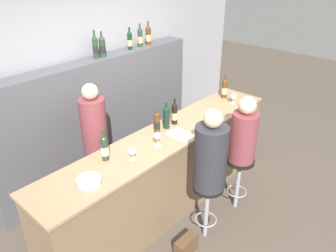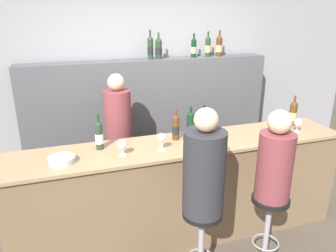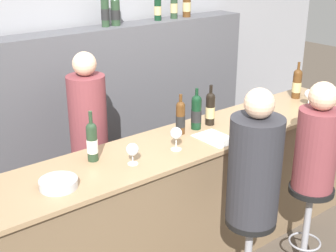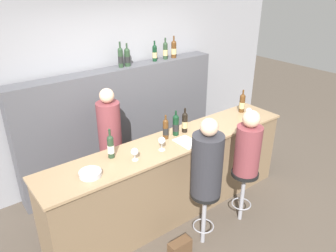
{
  "view_description": "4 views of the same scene",
  "coord_description": "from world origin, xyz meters",
  "px_view_note": "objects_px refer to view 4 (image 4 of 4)",
  "views": [
    {
      "loc": [
        -2.37,
        -1.85,
        2.82
      ],
      "look_at": [
        -0.03,
        0.24,
        1.16
      ],
      "focal_mm": 35.0,
      "sensor_mm": 36.0,
      "label": 1
    },
    {
      "loc": [
        -1.05,
        -2.4,
        2.21
      ],
      "look_at": [
        -0.14,
        0.34,
        1.19
      ],
      "focal_mm": 35.0,
      "sensor_mm": 36.0,
      "label": 2
    },
    {
      "loc": [
        -2.09,
        -2.04,
        2.34
      ],
      "look_at": [
        -0.22,
        0.31,
        1.16
      ],
      "focal_mm": 50.0,
      "sensor_mm": 36.0,
      "label": 3
    },
    {
      "loc": [
        -2.15,
        -2.4,
        2.83
      ],
      "look_at": [
        -0.17,
        0.19,
        1.3
      ],
      "focal_mm": 35.0,
      "sensor_mm": 36.0,
      "label": 4
    }
  ],
  "objects_px": {
    "wine_bottle_backbar_3": "(165,50)",
    "wine_bottle_backbar_1": "(127,57)",
    "wine_bottle_counter_0": "(111,146)",
    "bar_stool_right": "(244,184)",
    "wine_bottle_backbar_2": "(155,53)",
    "guest_seated_right": "(248,146)",
    "wine_bottle_backbar_0": "(121,57)",
    "wine_bottle_backbar_4": "(174,49)",
    "wine_bottle_counter_1": "(166,129)",
    "bartender": "(111,152)",
    "wine_bottle_counter_3": "(185,122)",
    "wine_glass_2": "(249,111)",
    "bar_stool_left": "(205,205)",
    "wine_bottle_counter_2": "(176,125)",
    "wine_glass_1": "(162,141)",
    "wine_glass_0": "(135,152)",
    "handbag": "(180,248)",
    "metal_bowl": "(90,174)",
    "guest_seated_left": "(207,162)",
    "wine_bottle_counter_4": "(242,103)"
  },
  "relations": [
    {
      "from": "bar_stool_left",
      "to": "bar_stool_right",
      "type": "xyz_separation_m",
      "value": [
        0.64,
        0.0,
        0.0
      ]
    },
    {
      "from": "wine_bottle_counter_0",
      "to": "wine_bottle_backbar_0",
      "type": "relative_size",
      "value": 0.97
    },
    {
      "from": "metal_bowl",
      "to": "wine_glass_1",
      "type": "bearing_deg",
      "value": -0.79
    },
    {
      "from": "wine_bottle_counter_1",
      "to": "wine_bottle_backbar_4",
      "type": "relative_size",
      "value": 0.92
    },
    {
      "from": "bar_stool_right",
      "to": "wine_glass_2",
      "type": "bearing_deg",
      "value": 39.85
    },
    {
      "from": "wine_bottle_counter_2",
      "to": "wine_bottle_counter_3",
      "type": "height_order",
      "value": "same"
    },
    {
      "from": "wine_glass_2",
      "to": "handbag",
      "type": "xyz_separation_m",
      "value": [
        -1.65,
        -0.55,
        -1.03
      ]
    },
    {
      "from": "wine_glass_1",
      "to": "guest_seated_right",
      "type": "xyz_separation_m",
      "value": [
        0.81,
        -0.55,
        -0.1
      ]
    },
    {
      "from": "wine_bottle_backbar_3",
      "to": "wine_bottle_backbar_1",
      "type": "bearing_deg",
      "value": 180.0
    },
    {
      "from": "wine_bottle_counter_3",
      "to": "bar_stool_right",
      "type": "xyz_separation_m",
      "value": [
        0.3,
        -0.76,
        -0.63
      ]
    },
    {
      "from": "guest_seated_right",
      "to": "wine_bottle_backbar_0",
      "type": "bearing_deg",
      "value": 106.43
    },
    {
      "from": "wine_bottle_backbar_4",
      "to": "wine_bottle_counter_0",
      "type": "bearing_deg",
      "value": -147.62
    },
    {
      "from": "wine_bottle_backbar_2",
      "to": "wine_glass_0",
      "type": "height_order",
      "value": "wine_bottle_backbar_2"
    },
    {
      "from": "bartender",
      "to": "wine_bottle_backbar_0",
      "type": "bearing_deg",
      "value": 46.51
    },
    {
      "from": "guest_seated_left",
      "to": "bar_stool_right",
      "type": "height_order",
      "value": "guest_seated_left"
    },
    {
      "from": "wine_bottle_backbar_2",
      "to": "wine_glass_2",
      "type": "xyz_separation_m",
      "value": [
        0.64,
        -1.29,
        -0.65
      ]
    },
    {
      "from": "wine_bottle_backbar_0",
      "to": "wine_bottle_backbar_2",
      "type": "distance_m",
      "value": 0.57
    },
    {
      "from": "bar_stool_left",
      "to": "bar_stool_right",
      "type": "bearing_deg",
      "value": 0.0
    },
    {
      "from": "wine_glass_0",
      "to": "bar_stool_left",
      "type": "bearing_deg",
      "value": -46.7
    },
    {
      "from": "wine_bottle_counter_0",
      "to": "wine_bottle_backbar_4",
      "type": "distance_m",
      "value": 2.12
    },
    {
      "from": "wine_bottle_backbar_1",
      "to": "wine_glass_2",
      "type": "relative_size",
      "value": 2.14
    },
    {
      "from": "wine_bottle_backbar_0",
      "to": "wine_bottle_backbar_4",
      "type": "xyz_separation_m",
      "value": [
        0.92,
        0.0,
        -0.01
      ]
    },
    {
      "from": "wine_bottle_backbar_3",
      "to": "wine_glass_1",
      "type": "xyz_separation_m",
      "value": [
        -1.03,
        -1.29,
        -0.65
      ]
    },
    {
      "from": "wine_bottle_counter_2",
      "to": "wine_bottle_backbar_2",
      "type": "height_order",
      "value": "wine_bottle_backbar_2"
    },
    {
      "from": "metal_bowl",
      "to": "bartender",
      "type": "distance_m",
      "value": 0.99
    },
    {
      "from": "wine_bottle_counter_3",
      "to": "wine_bottle_backbar_3",
      "type": "bearing_deg",
      "value": 64.34
    },
    {
      "from": "wine_bottle_backbar_2",
      "to": "guest_seated_right",
      "type": "relative_size",
      "value": 0.37
    },
    {
      "from": "bar_stool_right",
      "to": "wine_glass_0",
      "type": "bearing_deg",
      "value": 154.56
    },
    {
      "from": "metal_bowl",
      "to": "bar_stool_left",
      "type": "bearing_deg",
      "value": -28.82
    },
    {
      "from": "wine_bottle_counter_1",
      "to": "wine_bottle_counter_0",
      "type": "bearing_deg",
      "value": 180.0
    },
    {
      "from": "wine_bottle_backbar_0",
      "to": "wine_bottle_backbar_3",
      "type": "xyz_separation_m",
      "value": [
        0.76,
        0.0,
        -0.01
      ]
    },
    {
      "from": "wine_glass_2",
      "to": "wine_bottle_backbar_2",
      "type": "bearing_deg",
      "value": 116.49
    },
    {
      "from": "wine_bottle_backbar_3",
      "to": "wine_bottle_backbar_0",
      "type": "bearing_deg",
      "value": -180.0
    },
    {
      "from": "wine_bottle_backbar_1",
      "to": "wine_bottle_backbar_3",
      "type": "xyz_separation_m",
      "value": [
        0.66,
        0.0,
        0.0
      ]
    },
    {
      "from": "wine_bottle_backbar_1",
      "to": "wine_bottle_counter_0",
      "type": "bearing_deg",
      "value": -129.54
    },
    {
      "from": "wine_bottle_backbar_0",
      "to": "bar_stool_right",
      "type": "bearing_deg",
      "value": -73.57
    },
    {
      "from": "wine_bottle_counter_1",
      "to": "guest_seated_left",
      "type": "xyz_separation_m",
      "value": [
        -0.04,
        -0.76,
        -0.08
      ]
    },
    {
      "from": "wine_bottle_backbar_1",
      "to": "bar_stool_left",
      "type": "xyz_separation_m",
      "value": [
        -0.2,
        -1.84,
        -1.25
      ]
    },
    {
      "from": "wine_bottle_counter_0",
      "to": "wine_glass_1",
      "type": "xyz_separation_m",
      "value": [
        0.53,
        -0.2,
        -0.02
      ]
    },
    {
      "from": "wine_bottle_counter_4",
      "to": "bartender",
      "type": "height_order",
      "value": "bartender"
    },
    {
      "from": "wine_bottle_backbar_1",
      "to": "bar_stool_right",
      "type": "distance_m",
      "value": 2.27
    },
    {
      "from": "wine_glass_2",
      "to": "handbag",
      "type": "height_order",
      "value": "wine_glass_2"
    },
    {
      "from": "wine_bottle_backbar_4",
      "to": "wine_bottle_backbar_1",
      "type": "bearing_deg",
      "value": 180.0
    },
    {
      "from": "wine_bottle_backbar_4",
      "to": "handbag",
      "type": "distance_m",
      "value": 2.85
    },
    {
      "from": "wine_bottle_counter_0",
      "to": "wine_glass_1",
      "type": "distance_m",
      "value": 0.56
    },
    {
      "from": "wine_bottle_backbar_0",
      "to": "wine_bottle_counter_4",
      "type": "bearing_deg",
      "value": -39.82
    },
    {
      "from": "wine_bottle_counter_3",
      "to": "wine_bottle_backbar_3",
      "type": "distance_m",
      "value": 1.36
    },
    {
      "from": "wine_bottle_counter_0",
      "to": "bar_stool_right",
      "type": "relative_size",
      "value": 0.48
    },
    {
      "from": "wine_bottle_counter_3",
      "to": "wine_bottle_backbar_4",
      "type": "height_order",
      "value": "wine_bottle_backbar_4"
    },
    {
      "from": "wine_glass_0",
      "to": "bartender",
      "type": "relative_size",
      "value": 0.09
    }
  ]
}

